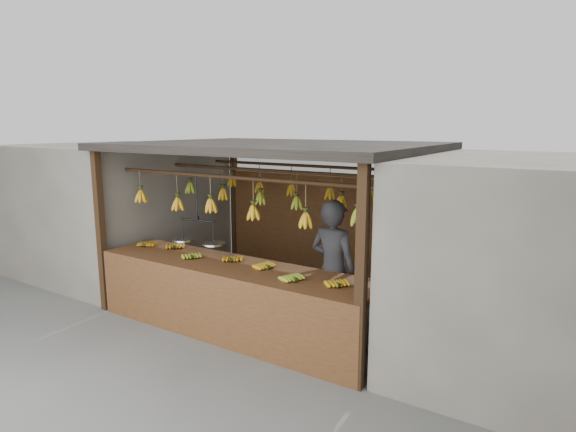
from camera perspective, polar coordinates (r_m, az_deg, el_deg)
The scene contains 9 objects.
ground at distance 7.33m, azimuth -1.29°, elevation -10.41°, with size 80.00×80.00×0.00m, color #5B5B57.
stall at distance 7.14m, azimuth 0.12°, elevation 5.34°, with size 4.30×3.30×2.40m.
neighbor_left at distance 9.46m, azimuth -19.74°, elevation 1.00°, with size 3.00×3.00×2.30m, color slate.
neighbor_right at distance 5.86m, azimuth 29.45°, elevation -5.42°, with size 3.00×3.00×2.30m, color slate.
counter at distance 6.12m, azimuth -7.37°, elevation -7.68°, with size 3.92×0.89×0.96m.
hanging_bananas at distance 6.90m, azimuth -1.29°, elevation 2.12°, with size 3.55×2.23×0.39m.
balance_scale at distance 6.61m, azimuth -10.62°, elevation -2.64°, with size 0.80×0.34×0.92m.
vendor at distance 5.99m, azimuth 5.38°, elevation -6.40°, with size 0.64×0.42×1.77m, color #262628.
bag_bundles at distance 7.45m, azimuth 17.20°, elevation -2.49°, with size 0.08×0.26×1.31m.
Camera 1 is at (3.82, -5.67, 2.64)m, focal length 30.00 mm.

